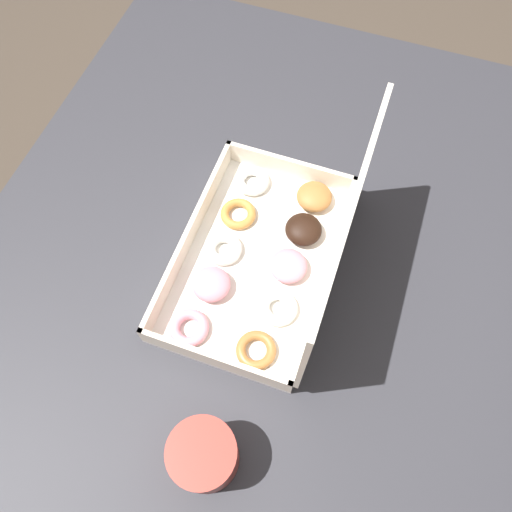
# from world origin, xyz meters

# --- Properties ---
(ground_plane) EXTENTS (8.00, 8.00, 0.00)m
(ground_plane) POSITION_xyz_m (0.00, 0.00, 0.00)
(ground_plane) COLOR #42382D
(dining_table) EXTENTS (1.13, 1.02, 0.73)m
(dining_table) POSITION_xyz_m (0.00, 0.00, 0.64)
(dining_table) COLOR #2D2D33
(dining_table) RESTS_ON ground_plane
(donut_box) EXTENTS (0.39, 0.25, 0.27)m
(donut_box) POSITION_xyz_m (0.05, 0.02, 0.78)
(donut_box) COLOR silver
(donut_box) RESTS_ON dining_table
(coffee_mug) EXTENTS (0.09, 0.09, 0.09)m
(coffee_mug) POSITION_xyz_m (0.37, 0.02, 0.78)
(coffee_mug) COLOR #A3382D
(coffee_mug) RESTS_ON dining_table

